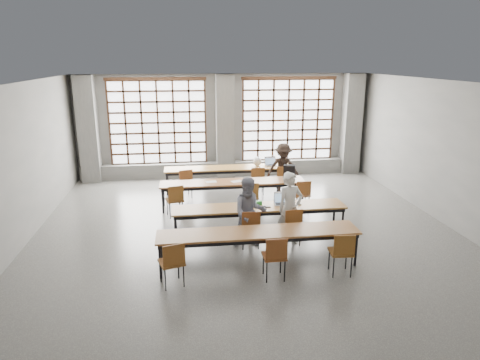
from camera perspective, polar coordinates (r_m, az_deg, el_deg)
name	(u,v)px	position (r m, az deg, el deg)	size (l,w,h in m)	color
floor	(248,235)	(10.16, 1.03, -7.32)	(11.00, 11.00, 0.00)	#4E4E4C
ceiling	(248,83)	(9.34, 1.14, 12.80)	(11.00, 11.00, 0.00)	silver
wall_back	(224,125)	(14.96, -2.14, 7.29)	(10.00, 10.00, 0.00)	slate
wall_front	(330,290)	(4.59, 11.87, -14.18)	(10.00, 10.00, 0.00)	slate
wall_left	(12,170)	(10.14, -28.09, 1.14)	(11.00, 11.00, 0.00)	slate
wall_right	(454,156)	(11.46, 26.66, 2.86)	(11.00, 11.00, 0.00)	slate
column_left	(88,130)	(14.93, -19.59, 6.36)	(0.60, 0.55, 3.50)	#585855
column_mid	(225,127)	(14.68, -2.03, 7.12)	(0.60, 0.55, 3.50)	#585855
column_right	(351,124)	(15.77, 14.60, 7.24)	(0.60, 0.55, 3.50)	#585855
window_left	(158,123)	(14.81, -10.88, 7.51)	(3.32, 0.12, 3.00)	white
window_right	(288,120)	(15.24, 6.42, 7.93)	(3.32, 0.12, 3.00)	white
sill_ledge	(225,169)	(15.07, -2.00, 1.52)	(9.80, 0.35, 0.50)	#585855
desk_row_a	(229,169)	(13.33, -1.47, 1.44)	(4.00, 0.70, 0.73)	brown
desk_row_b	(233,184)	(11.81, -0.95, -0.50)	(4.00, 0.70, 0.73)	brown
desk_row_c	(259,209)	(9.88, 2.57, -3.87)	(4.00, 0.70, 0.73)	brown
desk_row_d	(259,234)	(8.51, 2.49, -7.26)	(4.00, 0.70, 0.73)	brown
chair_back_left	(185,180)	(12.69, -7.35, -0.05)	(0.52, 0.52, 0.88)	brown
chair_back_mid	(258,178)	(12.87, 2.36, 0.30)	(0.46, 0.46, 0.88)	brown
chair_back_right	(283,177)	(13.03, 5.79, 0.43)	(0.49, 0.49, 0.88)	brown
chair_mid_left	(175,198)	(11.18, -8.65, -2.34)	(0.51, 0.51, 0.88)	brown
chair_mid_centre	(251,194)	(11.31, 1.42, -1.94)	(0.44, 0.44, 0.88)	brown
chair_mid_right	(302,192)	(11.60, 8.29, -1.64)	(0.42, 0.43, 0.88)	brown
chair_front_left	(250,225)	(9.30, 1.40, -6.01)	(0.43, 0.44, 0.88)	maroon
chair_front_right	(292,223)	(9.48, 6.89, -5.69)	(0.48, 0.48, 0.88)	brown
chair_near_left	(173,260)	(7.89, -8.99, -10.47)	(0.52, 0.53, 0.88)	brown
chair_near_mid	(275,254)	(8.04, 4.70, -9.77)	(0.42, 0.43, 0.88)	maroon
chair_near_right	(342,250)	(8.40, 13.47, -9.02)	(0.45, 0.46, 0.88)	brown
student_male	(290,209)	(9.49, 6.69, -3.81)	(0.60, 0.39, 1.65)	silver
student_female	(250,212)	(9.33, 1.30, -4.33)	(0.76, 0.59, 1.56)	#18204A
student_back	(283,168)	(13.10, 5.75, 1.56)	(0.99, 0.57, 1.54)	black
laptop_front	(282,201)	(10.05, 5.59, -2.82)	(0.39, 0.34, 0.26)	#B6B6BB
laptop_back	(271,163)	(13.61, 4.12, 2.26)	(0.38, 0.33, 0.26)	#B4B3B8
mouse	(300,204)	(10.04, 7.95, -3.18)	(0.10, 0.06, 0.04)	silver
green_box	(256,203)	(9.91, 2.21, -3.13)	(0.25, 0.09, 0.09)	#2D8B37
phone	(268,207)	(9.80, 3.72, -3.62)	(0.13, 0.06, 0.01)	black
paper_sheet_a	(211,182)	(11.79, -3.88, -0.23)	(0.30, 0.21, 0.00)	silver
paper_sheet_c	(236,181)	(11.81, -0.47, -0.17)	(0.30, 0.21, 0.00)	silver
backpack	(289,172)	(12.07, 6.58, 1.07)	(0.32, 0.20, 0.40)	black
plastic_bag	(257,162)	(13.45, 2.32, 2.48)	(0.26, 0.21, 0.29)	silver
red_pouch	(171,260)	(7.97, -9.13, -10.46)	(0.20, 0.08, 0.06)	maroon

